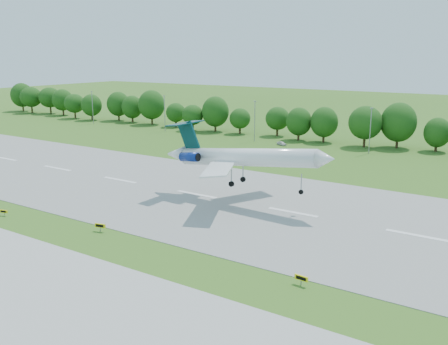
% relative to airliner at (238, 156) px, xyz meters
% --- Properties ---
extents(ground, '(600.00, 600.00, 0.00)m').
position_rel_airliner_xyz_m(ground, '(-9.10, -25.01, -8.42)').
color(ground, '#326019').
rests_on(ground, ground).
extents(runway, '(400.00, 45.00, 0.08)m').
position_rel_airliner_xyz_m(runway, '(-9.10, -0.01, -8.38)').
color(runway, gray).
rests_on(runway, ground).
extents(tree_line, '(288.40, 8.40, 10.40)m').
position_rel_airliner_xyz_m(tree_line, '(-9.10, 66.99, -2.24)').
color(tree_line, '#382314').
rests_on(tree_line, ground).
extents(light_poles, '(175.90, 0.25, 12.19)m').
position_rel_airliner_xyz_m(light_poles, '(-11.60, 56.99, -2.09)').
color(light_poles, gray).
rests_on(light_poles, ground).
extents(airliner, '(33.83, 24.61, 10.60)m').
position_rel_airliner_xyz_m(airliner, '(0.00, 0.00, 0.00)').
color(airliner, white).
rests_on(airliner, ground).
extents(taxi_sign_left, '(1.40, 0.54, 0.99)m').
position_rel_airliner_xyz_m(taxi_sign_left, '(-28.17, -27.48, -7.69)').
color(taxi_sign_left, gray).
rests_on(taxi_sign_left, ground).
extents(taxi_sign_centre, '(1.76, 0.62, 1.24)m').
position_rel_airliner_xyz_m(taxi_sign_centre, '(-9.32, -24.07, -7.51)').
color(taxi_sign_centre, gray).
rests_on(taxi_sign_centre, ground).
extents(taxi_sign_right, '(1.72, 0.36, 1.20)m').
position_rel_airliner_xyz_m(taxi_sign_right, '(23.35, -23.95, -7.54)').
color(taxi_sign_right, gray).
rests_on(taxi_sign_right, ground).
extents(service_vehicle_a, '(3.97, 1.70, 1.27)m').
position_rel_airliner_xyz_m(service_vehicle_a, '(-54.93, 58.25, -7.79)').
color(service_vehicle_a, white).
rests_on(service_vehicle_a, ground).
extents(service_vehicle_b, '(3.65, 2.66, 1.15)m').
position_rel_airliner_xyz_m(service_vehicle_b, '(-19.10, 55.38, -7.85)').
color(service_vehicle_b, beige).
rests_on(service_vehicle_b, ground).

